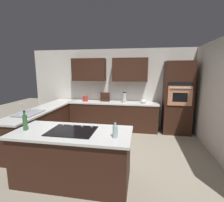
# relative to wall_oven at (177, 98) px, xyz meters

# --- Properties ---
(ground_plane) EXTENTS (14.00, 14.00, 0.00)m
(ground_plane) POSITION_rel_wall_oven_xyz_m (1.85, 1.72, -1.09)
(ground_plane) COLOR #9E937F
(wall_back) EXTENTS (6.00, 0.44, 2.60)m
(wall_back) POSITION_rel_wall_oven_xyz_m (1.92, -0.33, 0.37)
(wall_back) COLOR white
(wall_back) RESTS_ON ground
(wall_left) EXTENTS (0.10, 4.00, 2.60)m
(wall_left) POSITION_rel_wall_oven_xyz_m (-0.60, 1.42, 0.21)
(wall_left) COLOR white
(wall_left) RESTS_ON ground
(lower_cabinets_back) EXTENTS (2.80, 0.60, 0.86)m
(lower_cabinets_back) POSITION_rel_wall_oven_xyz_m (1.95, -0.00, -0.66)
(lower_cabinets_back) COLOR #381E14
(lower_cabinets_back) RESTS_ON ground
(countertop_back) EXTENTS (2.84, 0.64, 0.04)m
(countertop_back) POSITION_rel_wall_oven_xyz_m (1.95, -0.00, -0.21)
(countertop_back) COLOR silver
(countertop_back) RESTS_ON lower_cabinets_back
(lower_cabinets_side) EXTENTS (0.60, 2.90, 0.86)m
(lower_cabinets_side) POSITION_rel_wall_oven_xyz_m (3.67, 1.17, -0.66)
(lower_cabinets_side) COLOR #381E14
(lower_cabinets_side) RESTS_ON ground
(countertop_side) EXTENTS (0.64, 2.94, 0.04)m
(countertop_side) POSITION_rel_wall_oven_xyz_m (3.67, 1.17, -0.21)
(countertop_side) COLOR silver
(countertop_side) RESTS_ON lower_cabinets_side
(island_base) EXTENTS (1.90, 0.82, 0.86)m
(island_base) POSITION_rel_wall_oven_xyz_m (2.21, 2.73, -0.66)
(island_base) COLOR #381E14
(island_base) RESTS_ON ground
(island_top) EXTENTS (1.98, 0.90, 0.04)m
(island_top) POSITION_rel_wall_oven_xyz_m (2.21, 2.73, -0.21)
(island_top) COLOR silver
(island_top) RESTS_ON island_base
(wall_oven) EXTENTS (0.80, 0.66, 2.17)m
(wall_oven) POSITION_rel_wall_oven_xyz_m (0.00, 0.00, 0.00)
(wall_oven) COLOR #381E14
(wall_oven) RESTS_ON ground
(sink_unit) EXTENTS (0.46, 0.70, 0.23)m
(sink_unit) POSITION_rel_wall_oven_xyz_m (3.68, 1.80, -0.17)
(sink_unit) COLOR #515456
(sink_unit) RESTS_ON countertop_side
(cooktop) EXTENTS (0.76, 0.56, 0.03)m
(cooktop) POSITION_rel_wall_oven_xyz_m (2.21, 2.72, -0.18)
(cooktop) COLOR black
(cooktop) RESTS_ON island_top
(blender) EXTENTS (0.15, 0.15, 0.34)m
(blender) POSITION_rel_wall_oven_xyz_m (1.60, 0.00, -0.04)
(blender) COLOR beige
(blender) RESTS_ON countertop_back
(mixing_bowl) EXTENTS (0.20, 0.20, 0.11)m
(mixing_bowl) POSITION_rel_wall_oven_xyz_m (1.00, 0.00, -0.13)
(mixing_bowl) COLOR white
(mixing_bowl) RESTS_ON countertop_back
(spice_rack) EXTENTS (0.30, 0.11, 0.29)m
(spice_rack) POSITION_rel_wall_oven_xyz_m (2.25, -0.08, -0.04)
(spice_rack) COLOR #381E14
(spice_rack) RESTS_ON countertop_back
(kettle) EXTENTS (0.18, 0.18, 0.18)m
(kettle) POSITION_rel_wall_oven_xyz_m (2.90, 0.00, -0.10)
(kettle) COLOR red
(kettle) RESTS_ON countertop_back
(oil_bottle) EXTENTS (0.07, 0.07, 0.34)m
(oil_bottle) POSITION_rel_wall_oven_xyz_m (3.01, 2.81, -0.05)
(oil_bottle) COLOR #336B38
(oil_bottle) RESTS_ON island_top
(second_bottle) EXTENTS (0.08, 0.08, 0.27)m
(second_bottle) POSITION_rel_wall_oven_xyz_m (1.46, 2.88, -0.08)
(second_bottle) COLOR silver
(second_bottle) RESTS_ON island_top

